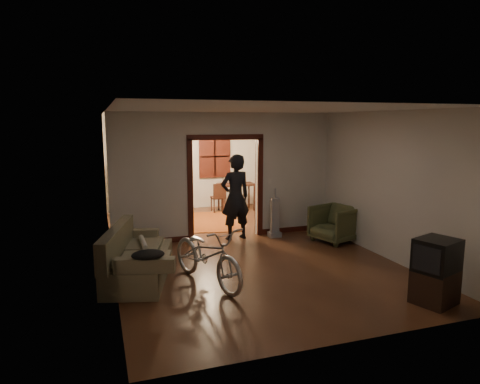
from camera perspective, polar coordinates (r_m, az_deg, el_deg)
name	(u,v)px	position (r m, az deg, el deg)	size (l,w,h in m)	color
floor	(236,246)	(9.12, -0.60, -7.17)	(5.00, 8.50, 0.01)	#3A1F12
ceiling	(235,111)	(8.74, -0.64, 10.71)	(5.00, 8.50, 0.01)	white
wall_back	(192,162)	(12.91, -6.44, 3.99)	(5.00, 0.02, 2.80)	beige
wall_left	(109,186)	(8.40, -17.06, 0.78)	(0.02, 8.50, 2.80)	beige
wall_right	(341,175)	(9.87, 13.33, 2.16)	(0.02, 8.50, 2.80)	beige
partition_wall	(225,176)	(9.53, -2.01, 2.16)	(5.00, 0.14, 2.80)	beige
door_casing	(225,189)	(9.57, -2.00, 0.38)	(1.74, 0.20, 2.32)	#3A130D
far_window	(215,157)	(13.02, -3.40, 4.74)	(0.98, 0.06, 1.28)	black
chandelier	(206,131)	(11.15, -4.62, 8.07)	(0.24, 0.24, 0.24)	#FFE0A5
light_switch	(270,181)	(9.83, 4.00, 1.48)	(0.08, 0.01, 0.12)	silver
sofa	(139,252)	(7.36, -13.31, -7.83)	(0.88, 1.96, 0.90)	brown
rolled_paper	(143,242)	(7.63, -12.79, -6.56)	(0.09, 0.09, 0.72)	beige
jacket	(148,255)	(6.43, -12.17, -8.16)	(0.48, 0.36, 0.14)	black
bicycle	(207,254)	(6.94, -4.38, -8.30)	(0.65, 1.87, 0.98)	silver
armchair	(334,224)	(9.56, 12.48, -4.15)	(0.85, 0.87, 0.79)	#464C2A
tv_stand	(435,286)	(6.89, 24.52, -11.39)	(0.55, 0.50, 0.50)	black
crt_tv	(437,255)	(6.74, 24.79, -7.68)	(0.55, 0.50, 0.48)	black
vacuum	(275,218)	(9.73, 4.66, -3.42)	(0.27, 0.22, 0.89)	gray
person	(235,197)	(9.43, -0.63, -0.69)	(0.69, 0.45, 1.90)	black
oriental_rug	(205,221)	(11.27, -4.75, -3.93)	(1.77, 2.32, 0.02)	maroon
locker	(149,187)	(12.21, -12.10, 0.70)	(0.80, 0.45, 1.60)	#28321E
globe	(147,146)	(12.10, -12.29, 6.04)	(0.29, 0.29, 0.29)	#1E5972
desk	(236,197)	(12.62, -0.48, -0.69)	(1.06, 0.59, 0.79)	black
desk_chair	(218,198)	(12.39, -2.95, -0.74)	(0.38, 0.38, 0.85)	black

